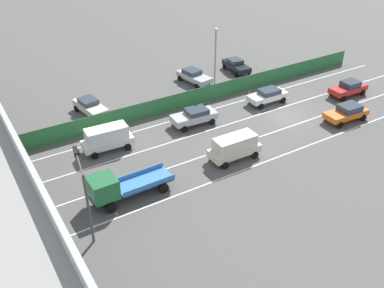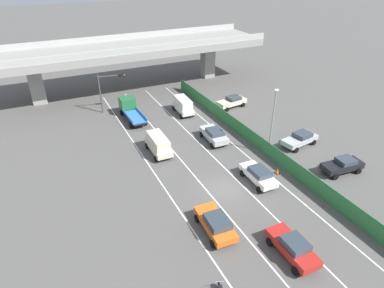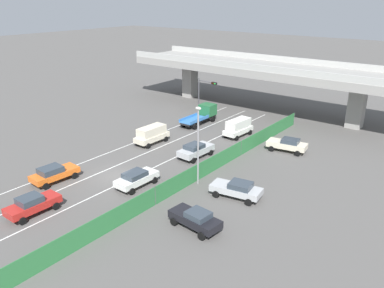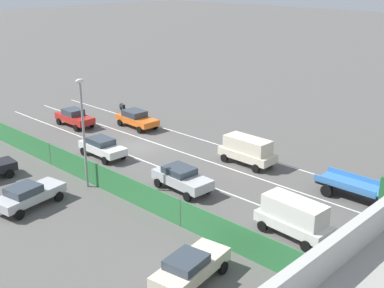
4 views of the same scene
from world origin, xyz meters
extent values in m
plane|color=#565451|center=(0.00, 0.00, 0.00)|extent=(300.00, 300.00, 0.00)
cube|color=silver|center=(-5.22, 5.27, 0.00)|extent=(0.14, 46.55, 0.01)
cube|color=silver|center=(-1.74, 5.27, 0.00)|extent=(0.14, 46.55, 0.01)
cube|color=silver|center=(1.74, 5.27, 0.00)|extent=(0.14, 46.55, 0.01)
cube|color=silver|center=(5.22, 5.27, 0.00)|extent=(0.14, 46.55, 0.01)
cube|color=gray|center=(0.00, 30.55, 6.40)|extent=(44.41, 9.90, 1.14)
cube|color=#B2B2AD|center=(0.00, 25.80, 7.42)|extent=(44.41, 0.30, 0.90)
cube|color=#B2B2AD|center=(0.00, 35.30, 7.42)|extent=(44.41, 0.30, 0.90)
cube|color=gray|center=(-14.21, 30.55, 2.92)|extent=(1.98, 1.98, 5.83)
cube|color=gray|center=(14.21, 30.55, 2.92)|extent=(1.98, 1.98, 5.83)
cube|color=#2D753D|center=(7.21, 5.27, 0.86)|extent=(0.06, 42.55, 1.72)
cylinder|color=#4C514C|center=(7.21, -1.82, 0.86)|extent=(0.10, 0.10, 1.72)
cylinder|color=#4C514C|center=(7.21, 12.37, 0.86)|extent=(0.10, 0.10, 1.72)
cylinder|color=#4C514C|center=(7.21, 26.55, 0.86)|extent=(0.10, 0.10, 1.72)
cube|color=silver|center=(3.56, 17.74, 0.78)|extent=(1.99, 4.50, 0.60)
cube|color=silver|center=(3.56, 17.74, 1.65)|extent=(1.74, 3.70, 1.14)
cylinder|color=black|center=(2.78, 19.28, 0.32)|extent=(0.26, 0.65, 0.64)
cylinder|color=black|center=(4.51, 19.18, 0.32)|extent=(0.26, 0.65, 0.64)
cylinder|color=black|center=(2.60, 16.29, 0.32)|extent=(0.26, 0.65, 0.64)
cylinder|color=black|center=(4.33, 16.19, 0.32)|extent=(0.26, 0.65, 0.64)
cube|color=white|center=(3.43, -0.25, 0.77)|extent=(1.84, 4.38, 0.58)
cube|color=#333D47|center=(3.42, -0.46, 1.30)|extent=(1.58, 2.13, 0.47)
cylinder|color=black|center=(2.59, 1.25, 0.32)|extent=(0.23, 0.64, 0.64)
cylinder|color=black|center=(4.33, 1.21, 0.32)|extent=(0.23, 0.64, 0.64)
cylinder|color=black|center=(2.52, -1.71, 0.32)|extent=(0.23, 0.64, 0.64)
cylinder|color=black|center=(4.27, -1.75, 0.32)|extent=(0.23, 0.64, 0.64)
cube|color=red|center=(0.23, -8.99, 0.79)|extent=(1.80, 4.43, 0.61)
cube|color=#333D47|center=(0.23, -9.22, 1.37)|extent=(1.55, 1.85, 0.55)
cylinder|color=black|center=(-0.61, -7.48, 0.32)|extent=(0.23, 0.64, 0.64)
cylinder|color=black|center=(1.12, -7.51, 0.32)|extent=(0.23, 0.64, 0.64)
cylinder|color=black|center=(-0.66, -10.48, 0.32)|extent=(0.23, 0.64, 0.64)
cylinder|color=black|center=(1.07, -10.50, 0.32)|extent=(0.23, 0.64, 0.64)
cube|color=orange|center=(-3.62, -4.32, 0.76)|extent=(2.09, 4.63, 0.55)
cube|color=#333D47|center=(-3.64, -4.71, 1.31)|extent=(1.74, 2.18, 0.56)
cylinder|color=black|center=(-4.46, -2.72, 0.32)|extent=(0.26, 0.65, 0.64)
cylinder|color=black|center=(-2.62, -2.83, 0.32)|extent=(0.26, 0.65, 0.64)
cylinder|color=black|center=(-4.63, -5.80, 0.32)|extent=(0.26, 0.65, 0.64)
cylinder|color=black|center=(-2.79, -5.91, 0.32)|extent=(0.26, 0.65, 0.64)
cube|color=beige|center=(-3.37, 9.07, 0.79)|extent=(1.85, 4.56, 0.62)
cube|color=beige|center=(-3.37, 9.07, 1.62)|extent=(1.63, 3.74, 1.02)
cylinder|color=black|center=(-4.24, 10.62, 0.32)|extent=(0.23, 0.64, 0.64)
cylinder|color=black|center=(-2.46, 10.60, 0.32)|extent=(0.23, 0.64, 0.64)
cylinder|color=black|center=(-4.29, 7.54, 0.32)|extent=(0.23, 0.64, 0.64)
cylinder|color=black|center=(-2.50, 7.52, 0.32)|extent=(0.23, 0.64, 0.64)
cube|color=#B7BABC|center=(3.52, 8.86, 0.81)|extent=(2.09, 4.53, 0.67)
cube|color=#333D47|center=(3.51, 8.55, 1.37)|extent=(1.73, 2.12, 0.46)
cylinder|color=black|center=(2.69, 10.41, 0.32)|extent=(0.26, 0.65, 0.64)
cylinder|color=black|center=(4.53, 10.31, 0.32)|extent=(0.26, 0.65, 0.64)
cylinder|color=black|center=(2.52, 7.40, 0.32)|extent=(0.26, 0.65, 0.64)
cylinder|color=black|center=(4.36, 7.30, 0.32)|extent=(0.26, 0.65, 0.64)
cube|color=black|center=(-3.42, 18.63, 0.73)|extent=(1.66, 6.38, 0.25)
cube|color=#236638|center=(-3.45, 20.85, 1.63)|extent=(1.99, 1.94, 1.55)
cube|color=#3875BC|center=(-3.41, 17.60, 0.90)|extent=(2.02, 4.33, 0.10)
cube|color=#3875BC|center=(-4.35, 17.59, 1.10)|extent=(0.14, 4.31, 0.40)
cube|color=#3875BC|center=(-2.47, 17.61, 1.10)|extent=(0.14, 4.31, 0.40)
cylinder|color=black|center=(-4.43, 20.78, 0.40)|extent=(0.27, 0.80, 0.80)
cylinder|color=black|center=(-2.47, 20.80, 0.40)|extent=(0.27, 0.80, 0.80)
cylinder|color=black|center=(-4.37, 16.45, 0.40)|extent=(0.27, 0.80, 0.80)
cylinder|color=black|center=(-2.41, 16.48, 0.40)|extent=(0.27, 0.80, 0.80)
cube|color=black|center=(12.07, -2.59, 0.79)|extent=(4.41, 2.09, 0.61)
cube|color=#333D47|center=(12.41, -2.62, 1.32)|extent=(1.86, 1.65, 0.45)
cylinder|color=black|center=(10.55, -3.31, 0.32)|extent=(0.66, 0.28, 0.64)
cylinder|color=black|center=(10.70, -1.61, 0.32)|extent=(0.66, 0.28, 0.64)
cylinder|color=black|center=(13.44, -3.57, 0.32)|extent=(0.66, 0.28, 0.64)
cylinder|color=black|center=(13.59, -1.87, 0.32)|extent=(0.66, 0.28, 0.64)
cube|color=#B2B5B7|center=(11.96, 3.60, 0.76)|extent=(4.75, 2.52, 0.57)
cube|color=#333D47|center=(12.37, 3.66, 1.29)|extent=(2.15, 1.88, 0.48)
cylinder|color=black|center=(10.59, 2.46, 0.32)|extent=(0.67, 0.32, 0.64)
cylinder|color=black|center=(10.30, 4.25, 0.32)|extent=(0.67, 0.32, 0.64)
cylinder|color=black|center=(13.63, 2.95, 0.32)|extent=(0.67, 0.32, 0.64)
cylinder|color=black|center=(13.34, 4.74, 0.32)|extent=(0.67, 0.32, 0.64)
cube|color=beige|center=(10.76, 16.65, 0.80)|extent=(4.66, 2.38, 0.63)
cube|color=#333D47|center=(11.13, 16.71, 1.34)|extent=(2.08, 1.80, 0.46)
cylinder|color=black|center=(9.39, 15.57, 0.32)|extent=(0.67, 0.31, 0.64)
cylinder|color=black|center=(9.13, 17.30, 0.32)|extent=(0.67, 0.31, 0.64)
cylinder|color=black|center=(12.38, 16.01, 0.32)|extent=(0.67, 0.31, 0.64)
cylinder|color=black|center=(12.13, 17.74, 0.32)|extent=(0.67, 0.31, 0.64)
cylinder|color=#47474C|center=(-6.56, 22.88, 2.74)|extent=(0.18, 0.18, 5.47)
cylinder|color=#47474C|center=(-4.82, 22.57, 5.17)|extent=(3.51, 0.74, 0.12)
cube|color=black|center=(-3.42, 22.32, 5.17)|extent=(0.99, 0.45, 0.32)
sphere|color=#390706|center=(-3.75, 22.22, 5.17)|extent=(0.20, 0.20, 0.20)
sphere|color=#3B2806|center=(-3.45, 22.16, 5.17)|extent=(0.20, 0.20, 0.20)
sphere|color=green|center=(-3.16, 22.11, 5.17)|extent=(0.20, 0.20, 0.20)
cylinder|color=gray|center=(7.67, 3.67, 3.65)|extent=(0.16, 0.16, 7.30)
ellipsoid|color=silver|center=(7.67, 3.67, 7.48)|extent=(0.60, 0.36, 0.28)
cone|color=orange|center=(6.08, 0.07, 0.30)|extent=(0.36, 0.36, 0.60)
cube|color=black|center=(6.08, 0.07, 0.01)|extent=(0.47, 0.47, 0.03)
camera|label=1|loc=(-27.73, 28.24, 20.54)|focal=40.33mm
camera|label=2|loc=(-14.05, -21.73, 19.53)|focal=31.47mm
camera|label=3|loc=(27.93, -23.51, 16.91)|focal=36.80mm
camera|label=4|loc=(25.53, 30.89, 14.32)|focal=46.62mm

